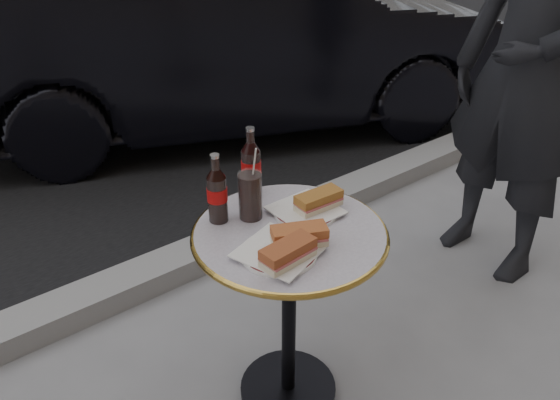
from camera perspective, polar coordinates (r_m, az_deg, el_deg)
ground at (r=2.20m, az=0.85°, el=-19.27°), size 80.00×80.00×0.00m
curb at (r=2.74m, az=-11.07°, el=-6.80°), size 40.00×0.20×0.12m
bistro_table at (r=1.94m, az=0.93°, el=-12.25°), size 0.62×0.62×0.73m
plate_left at (r=1.60m, az=-0.12°, el=-5.53°), size 0.26×0.26×0.01m
plate_right at (r=1.79m, az=2.66°, el=-1.24°), size 0.24×0.24×0.01m
sandwich_left_a at (r=1.54m, az=0.86°, el=-5.63°), size 0.17×0.09×0.06m
sandwich_left_b at (r=1.61m, az=2.03°, el=-3.86°), size 0.18×0.14×0.06m
sandwich_right at (r=1.79m, az=4.05°, el=-0.13°), size 0.16×0.08×0.06m
cola_bottle_left at (r=1.71m, az=-6.63°, el=1.23°), size 0.09×0.09×0.23m
cola_bottle_right at (r=1.86m, az=-3.05°, el=4.07°), size 0.07×0.07×0.25m
cola_glass at (r=1.74m, az=-3.13°, el=0.47°), size 0.09×0.09×0.16m
parked_car at (r=4.19m, az=-4.70°, el=16.57°), size 2.94×4.38×1.36m
pedestrian at (r=2.63m, az=24.65°, el=12.06°), size 0.48×0.72×1.94m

